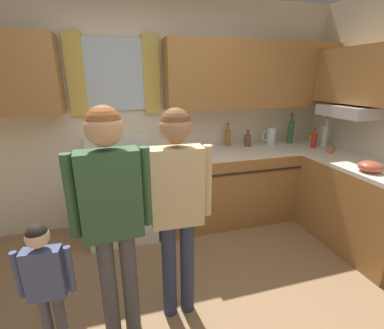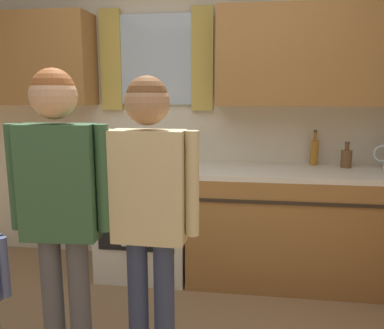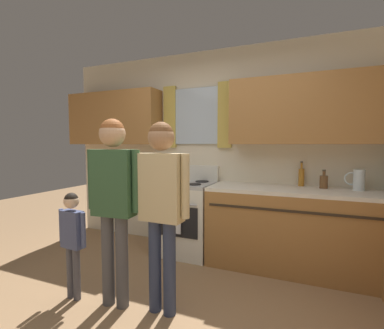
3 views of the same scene
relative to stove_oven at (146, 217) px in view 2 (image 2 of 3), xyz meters
The scene contains 6 objects.
back_wall_unit 1.14m from the stove_oven, 32.17° to the left, with size 4.60×0.42×2.60m.
stove_oven is the anchor object (origin of this frame).
bottle_squat_brown 1.68m from the stove_oven, ahead, with size 0.08×0.08×0.21m.
bottle_oil_amber 1.49m from the stove_oven, ahead, with size 0.06×0.06×0.29m.
adult_holding_child 1.42m from the stove_oven, 93.00° to the right, with size 0.50×0.22×1.59m.
adult_in_plaid 1.40m from the stove_oven, 74.32° to the right, with size 0.49×0.21×1.56m.
Camera 2 is at (0.42, -1.46, 1.47)m, focal length 36.25 mm.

